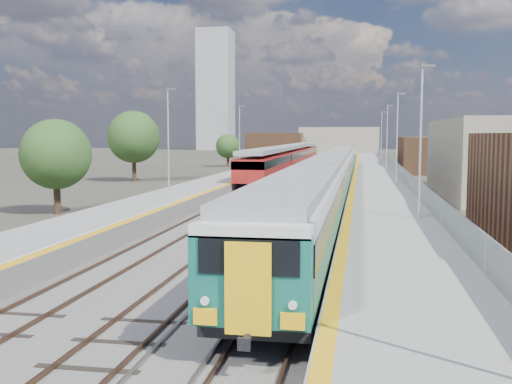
# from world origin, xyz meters

# --- Properties ---
(ground) EXTENTS (320.00, 320.00, 0.00)m
(ground) POSITION_xyz_m (0.00, 50.00, 0.00)
(ground) COLOR #47443A
(ground) RESTS_ON ground
(ballast_bed) EXTENTS (10.50, 155.00, 0.06)m
(ballast_bed) POSITION_xyz_m (-2.25, 52.50, 0.03)
(ballast_bed) COLOR #565451
(ballast_bed) RESTS_ON ground
(tracks) EXTENTS (8.96, 160.00, 0.17)m
(tracks) POSITION_xyz_m (-1.65, 54.18, 0.11)
(tracks) COLOR #4C3323
(tracks) RESTS_ON ground
(platform_right) EXTENTS (4.70, 155.00, 8.52)m
(platform_right) POSITION_xyz_m (5.28, 52.49, 0.54)
(platform_right) COLOR slate
(platform_right) RESTS_ON ground
(platform_left) EXTENTS (4.30, 155.00, 8.52)m
(platform_left) POSITION_xyz_m (-9.05, 52.49, 0.52)
(platform_left) COLOR slate
(platform_left) RESTS_ON ground
(buildings) EXTENTS (72.00, 185.50, 40.00)m
(buildings) POSITION_xyz_m (-18.12, 138.60, 10.70)
(buildings) COLOR brown
(buildings) RESTS_ON ground
(green_train) EXTENTS (2.70, 75.22, 2.97)m
(green_train) POSITION_xyz_m (1.50, 41.47, 2.09)
(green_train) COLOR black
(green_train) RESTS_ON ground
(red_train) EXTENTS (2.87, 58.14, 3.62)m
(red_train) POSITION_xyz_m (-5.50, 69.48, 2.14)
(red_train) COLOR black
(red_train) RESTS_ON ground
(tree_a) EXTENTS (4.53, 4.53, 6.14)m
(tree_a) POSITION_xyz_m (-15.60, 27.49, 3.86)
(tree_a) COLOR #382619
(tree_a) RESTS_ON ground
(tree_b) EXTENTS (5.70, 5.70, 7.73)m
(tree_b) POSITION_xyz_m (-20.80, 54.05, 4.87)
(tree_b) COLOR #382619
(tree_b) RESTS_ON ground
(tree_c) EXTENTS (3.87, 3.87, 5.25)m
(tree_c) POSITION_xyz_m (-17.29, 85.30, 3.30)
(tree_c) COLOR #382619
(tree_c) RESTS_ON ground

